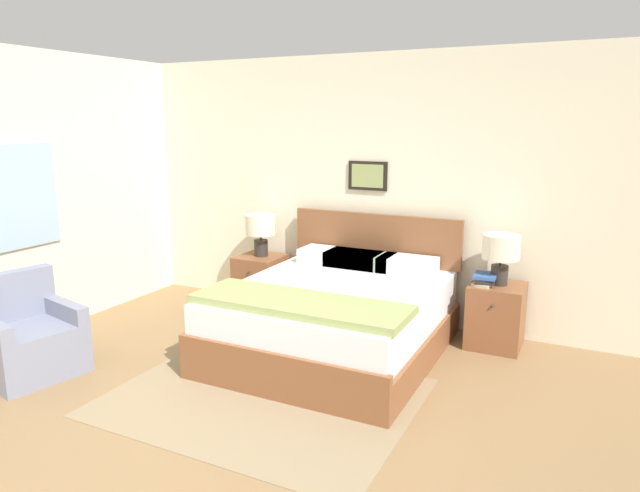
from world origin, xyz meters
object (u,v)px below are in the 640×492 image
(bed, at_px, (335,315))
(table_lamp_near_window, at_px, (261,228))
(nightstand_by_door, at_px, (496,316))
(nightstand_near_window, at_px, (261,282))
(armchair, at_px, (28,340))
(table_lamp_by_door, at_px, (501,251))

(bed, relative_size, table_lamp_near_window, 4.48)
(nightstand_by_door, bearing_deg, bed, -148.82)
(table_lamp_near_window, bearing_deg, nightstand_near_window, -104.60)
(bed, bearing_deg, table_lamp_near_window, 148.22)
(armchair, xyz_separation_m, nightstand_near_window, (0.79, 2.20, 0.01))
(nightstand_by_door, xyz_separation_m, table_lamp_by_door, (0.00, 0.01, 0.58))
(table_lamp_near_window, bearing_deg, nightstand_by_door, -0.32)
(bed, height_order, table_lamp_by_door, bed)
(bed, relative_size, table_lamp_by_door, 4.48)
(bed, height_order, nightstand_by_door, bed)
(armchair, relative_size, table_lamp_near_window, 1.80)
(bed, xyz_separation_m, nightstand_by_door, (1.22, 0.74, -0.05))
(armchair, distance_m, table_lamp_by_door, 3.96)
(armchair, bearing_deg, table_lamp_by_door, 137.01)
(armchair, relative_size, nightstand_by_door, 1.40)
(nightstand_by_door, relative_size, table_lamp_by_door, 1.28)
(bed, distance_m, nightstand_by_door, 1.43)
(armchair, distance_m, nightstand_near_window, 2.34)
(table_lamp_by_door, bearing_deg, bed, -148.44)
(nightstand_near_window, height_order, table_lamp_by_door, table_lamp_by_door)
(bed, distance_m, table_lamp_by_door, 1.53)
(armchair, distance_m, nightstand_by_door, 3.90)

